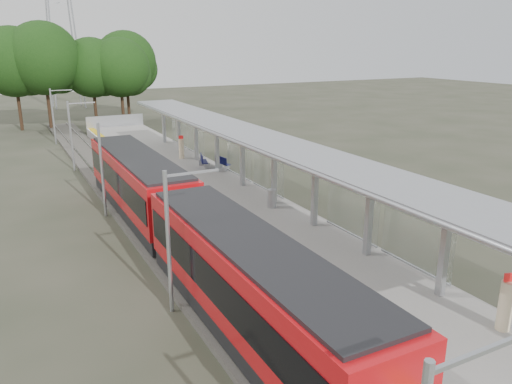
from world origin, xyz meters
The scene contains 14 objects.
ground centered at (0.00, 0.00, 0.00)m, with size 200.00×200.00×0.00m, color #474438.
trackbed centered at (-4.50, 20.00, 0.12)m, with size 3.00×70.00×0.24m, color #59544C.
platform centered at (0.00, 20.00, 0.50)m, with size 6.00×50.00×1.00m, color gray.
tactile_strip centered at (-2.55, 20.00, 1.01)m, with size 0.60×50.00×0.02m, color gold.
end_fence centered at (0.00, 44.95, 1.60)m, with size 6.00×0.10×1.20m, color #9EA0A5.
train centered at (-4.50, 11.03, 2.05)m, with size 2.74×27.60×3.62m.
canopy centered at (1.61, 16.19, 4.20)m, with size 3.27×38.00×3.66m.
tree_cluster centered at (-2.31, 53.09, 7.39)m, with size 20.24×10.49×11.98m.
catenary_masts centered at (-6.22, 19.00, 2.91)m, with size 2.08×48.16×5.40m.
bench_mid centered at (2.62, 22.46, 1.48)m, with size 0.57×1.37×0.91m.
bench_far centered at (1.58, 23.59, 1.50)m, with size 0.81×1.46×0.95m.
info_pillar_near centered at (2.02, -0.51, 1.83)m, with size 0.43×0.43×1.92m.
info_pillar_far centered at (1.17, 27.07, 1.77)m, with size 0.40×0.40×1.79m.
litter_bin centered at (1.52, 13.36, 1.50)m, with size 0.49×0.49×1.00m, color #9EA0A5.
Camera 1 is at (-11.15, -9.13, 9.60)m, focal length 35.00 mm.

